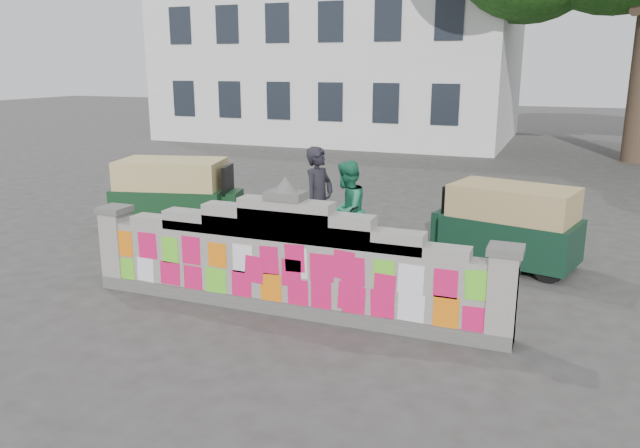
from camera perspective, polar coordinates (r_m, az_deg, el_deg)
The scene contains 8 objects.
ground at distance 9.27m, azimuth -3.01°, elevation -7.97°, with size 100.00×100.00×0.00m, color #383533.
parapet_wall at distance 9.01m, azimuth -3.09°, elevation -3.57°, with size 6.48×0.44×2.01m.
building at distance 31.60m, azimuth 2.21°, elevation 15.28°, with size 16.00×10.00×8.90m.
cyclist_bike at distance 11.07m, azimuth -0.12°, elevation -1.12°, with size 0.75×2.14×1.12m, color black.
cyclist_rider at distance 10.98m, azimuth -0.12°, elevation 0.84°, with size 0.70×0.46×1.91m, color black.
pedestrian at distance 11.33m, azimuth 2.45°, elevation 1.14°, with size 0.90×0.70×1.86m, color #217C56.
rickshaw_left at distance 13.88m, azimuth -13.04°, elevation 2.71°, with size 2.88×1.83×1.54m.
rickshaw_right at distance 11.60m, azimuth 16.78°, elevation -0.03°, with size 2.72×1.74×1.46m.
Camera 1 is at (3.63, -7.77, 3.53)m, focal length 35.00 mm.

